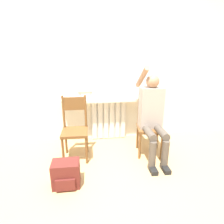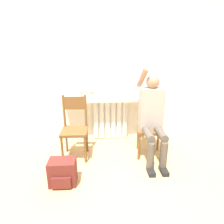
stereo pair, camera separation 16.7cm
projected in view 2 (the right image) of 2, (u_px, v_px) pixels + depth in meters
name	position (u px, v px, depth m)	size (l,w,h in m)	color
ground_plane	(115.00, 176.00, 2.49)	(12.00, 12.00, 0.00)	tan
wall_with_window	(110.00, 65.00, 3.23)	(7.00, 0.06, 2.70)	silver
radiator	(110.00, 119.00, 3.46)	(0.64, 0.08, 0.74)	silver
windowsill	(110.00, 99.00, 3.27)	(1.66, 0.24, 0.05)	white
window_glass	(110.00, 65.00, 3.20)	(1.59, 0.01, 1.12)	white
chair_left	(75.00, 127.00, 2.83)	(0.39, 0.39, 0.95)	brown
chair_right	(150.00, 125.00, 2.90)	(0.43, 0.43, 0.95)	brown
person	(152.00, 114.00, 2.72)	(0.36, 0.99, 1.39)	brown
cat	(88.00, 90.00, 3.18)	(0.45, 0.12, 0.23)	silver
backpack	(63.00, 172.00, 2.29)	(0.33, 0.25, 0.32)	maroon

